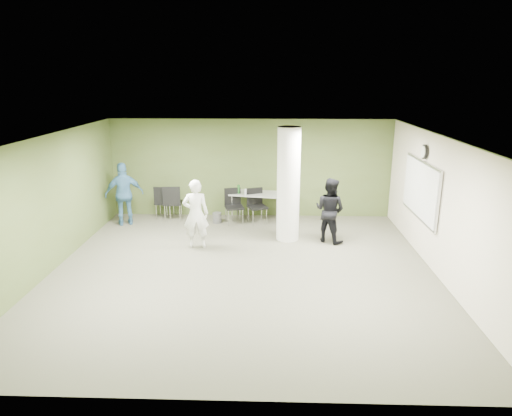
{
  "coord_description": "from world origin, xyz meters",
  "views": [
    {
      "loc": [
        0.57,
        -8.83,
        3.94
      ],
      "look_at": [
        0.24,
        1.0,
        1.09
      ],
      "focal_mm": 32.0,
      "sensor_mm": 36.0,
      "label": 1
    }
  ],
  "objects_px": {
    "chair_back_left": "(164,200)",
    "man_blue": "(124,194)",
    "woman_white": "(196,214)",
    "man_black": "(330,210)",
    "folding_table": "(260,195)"
  },
  "relations": [
    {
      "from": "woman_white",
      "to": "man_blue",
      "type": "distance_m",
      "value": 2.76
    },
    {
      "from": "chair_back_left",
      "to": "man_blue",
      "type": "height_order",
      "value": "man_blue"
    },
    {
      "from": "man_black",
      "to": "woman_white",
      "type": "bearing_deg",
      "value": 44.68
    },
    {
      "from": "folding_table",
      "to": "woman_white",
      "type": "relative_size",
      "value": 1.07
    },
    {
      "from": "folding_table",
      "to": "chair_back_left",
      "type": "bearing_deg",
      "value": -169.75
    },
    {
      "from": "man_black",
      "to": "man_blue",
      "type": "bearing_deg",
      "value": 23.78
    },
    {
      "from": "folding_table",
      "to": "woman_white",
      "type": "distance_m",
      "value": 2.62
    },
    {
      "from": "folding_table",
      "to": "man_blue",
      "type": "xyz_separation_m",
      "value": [
        -3.66,
        -0.52,
        0.12
      ]
    },
    {
      "from": "chair_back_left",
      "to": "woman_white",
      "type": "relative_size",
      "value": 0.59
    },
    {
      "from": "chair_back_left",
      "to": "man_black",
      "type": "bearing_deg",
      "value": 162.68
    },
    {
      "from": "woman_white",
      "to": "chair_back_left",
      "type": "bearing_deg",
      "value": -66.84
    },
    {
      "from": "folding_table",
      "to": "chair_back_left",
      "type": "relative_size",
      "value": 1.82
    },
    {
      "from": "folding_table",
      "to": "chair_back_left",
      "type": "height_order",
      "value": "folding_table"
    },
    {
      "from": "woman_white",
      "to": "man_black",
      "type": "bearing_deg",
      "value": -178.35
    },
    {
      "from": "woman_white",
      "to": "man_black",
      "type": "distance_m",
      "value": 3.24
    }
  ]
}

